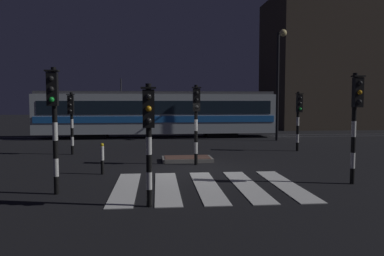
% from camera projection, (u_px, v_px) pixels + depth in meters
% --- Properties ---
extents(ground_plane, '(120.00, 120.00, 0.00)m').
position_uv_depth(ground_plane, '(196.00, 170.00, 14.28)').
color(ground_plane, black).
extents(rail_near, '(80.00, 0.12, 0.03)m').
position_uv_depth(rail_near, '(175.00, 138.00, 26.34)').
color(rail_near, '#59595E').
rests_on(rail_near, ground).
extents(rail_far, '(80.00, 0.12, 0.03)m').
position_uv_depth(rail_far, '(174.00, 136.00, 27.76)').
color(rail_far, '#59595E').
rests_on(rail_far, ground).
extents(crosswalk_zebra, '(5.64, 4.45, 0.02)m').
position_uv_depth(crosswalk_zebra, '(207.00, 186.00, 11.45)').
color(crosswalk_zebra, silver).
rests_on(crosswalk_zebra, ground).
extents(traffic_island, '(2.15, 1.25, 0.18)m').
position_uv_depth(traffic_island, '(187.00, 159.00, 16.34)').
color(traffic_island, slate).
rests_on(traffic_island, ground).
extents(traffic_light_corner_near_left, '(0.36, 0.42, 3.51)m').
position_uv_depth(traffic_light_corner_near_left, '(54.00, 111.00, 10.28)').
color(traffic_light_corner_near_left, black).
rests_on(traffic_light_corner_near_left, ground).
extents(traffic_light_kerb_mid_left, '(0.36, 0.42, 3.01)m').
position_uv_depth(traffic_light_kerb_mid_left, '(149.00, 126.00, 9.06)').
color(traffic_light_kerb_mid_left, black).
rests_on(traffic_light_kerb_mid_left, ground).
extents(traffic_light_corner_near_right, '(0.36, 0.42, 3.45)m').
position_uv_depth(traffic_light_corner_near_right, '(356.00, 111.00, 11.59)').
color(traffic_light_corner_near_right, black).
rests_on(traffic_light_corner_near_right, ground).
extents(traffic_light_corner_far_right, '(0.36, 0.42, 3.07)m').
position_uv_depth(traffic_light_corner_far_right, '(299.00, 112.00, 19.40)').
color(traffic_light_corner_far_right, black).
rests_on(traffic_light_corner_far_right, ground).
extents(traffic_light_median_centre, '(0.36, 0.42, 3.23)m').
position_uv_depth(traffic_light_median_centre, '(196.00, 112.00, 15.14)').
color(traffic_light_median_centre, black).
rests_on(traffic_light_median_centre, ground).
extents(traffic_light_corner_far_left, '(0.36, 0.42, 3.01)m').
position_uv_depth(traffic_light_corner_far_left, '(71.00, 114.00, 18.10)').
color(traffic_light_corner_far_left, black).
rests_on(traffic_light_corner_far_left, ground).
extents(street_lamp_trackside_right, '(0.44, 1.21, 7.01)m').
position_uv_depth(street_lamp_trackside_right, '(279.00, 72.00, 24.22)').
color(street_lamp_trackside_right, black).
rests_on(street_lamp_trackside_right, ground).
extents(tram, '(16.75, 2.58, 4.15)m').
position_uv_depth(tram, '(157.00, 113.00, 26.78)').
color(tram, '#B2BCC1').
rests_on(tram, ground).
extents(bollard_island_edge, '(0.12, 0.12, 1.11)m').
position_uv_depth(bollard_island_edge, '(102.00, 159.00, 13.35)').
color(bollard_island_edge, black).
rests_on(bollard_island_edge, ground).
extents(building_backdrop, '(12.89, 8.00, 12.42)m').
position_uv_depth(building_backdrop, '(335.00, 64.00, 36.95)').
color(building_backdrop, '#42382D').
rests_on(building_backdrop, ground).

